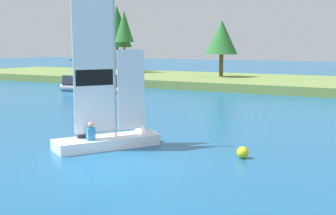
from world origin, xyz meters
The scene contains 8 objects.
ground_plane centered at (0.00, 0.00, 0.00)m, with size 200.00×200.00×0.00m, color #195684.
shore_bank centered at (0.00, 29.40, 0.36)m, with size 80.00×13.66×0.71m, color olive.
shoreline_tree_left centered at (-23.51, 32.74, 5.95)m, with size 3.45×3.45×7.67m.
shoreline_tree_midleft centered at (-21.08, 30.73, 5.80)m, with size 2.13×2.13×6.87m.
shoreline_tree_centre centered at (-8.95, 29.70, 4.51)m, with size 3.11×3.11×5.47m.
sailboat centered at (-1.61, 2.73, 0.49)m, with size 3.20×4.29×6.54m.
pontoon_boat centered at (-15.18, 18.25, 0.64)m, with size 5.89×2.75×2.58m.
channel_buoy centered at (3.01, 3.11, 0.20)m, with size 0.40×0.40×0.40m, color yellow.
Camera 1 is at (8.01, -10.78, 3.73)m, focal length 47.86 mm.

